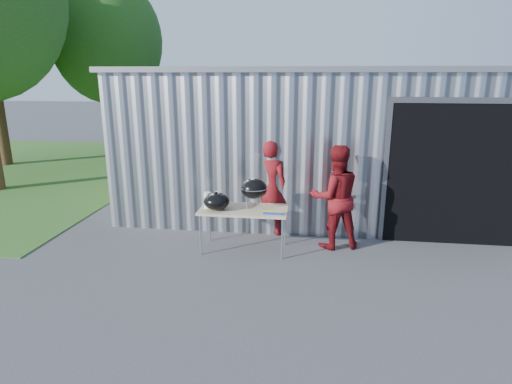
# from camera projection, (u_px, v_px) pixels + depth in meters

# --- Properties ---
(ground) EXTENTS (80.00, 80.00, 0.00)m
(ground) POSITION_uv_depth(u_px,v_px,m) (258.00, 273.00, 6.60)
(ground) COLOR #414143
(building) EXTENTS (8.20, 6.20, 3.10)m
(building) POSITION_uv_depth(u_px,v_px,m) (319.00, 135.00, 10.45)
(building) COLOR silver
(building) RESTS_ON ground
(grass_patch) EXTENTS (10.00, 12.00, 0.02)m
(grass_patch) POSITION_uv_depth(u_px,v_px,m) (0.00, 171.00, 13.48)
(grass_patch) COLOR #2D591E
(grass_patch) RESTS_ON ground
(tree_far) EXTENTS (3.80, 3.80, 6.29)m
(tree_far) POSITION_uv_depth(u_px,v_px,m) (107.00, 41.00, 14.94)
(tree_far) COLOR #442D19
(tree_far) RESTS_ON ground
(folding_table) EXTENTS (1.50, 0.75, 0.75)m
(folding_table) POSITION_uv_depth(u_px,v_px,m) (244.00, 211.00, 7.32)
(folding_table) COLOR tan
(folding_table) RESTS_ON ground
(kettle_grill) EXTENTS (0.46, 0.46, 0.94)m
(kettle_grill) POSITION_uv_depth(u_px,v_px,m) (254.00, 184.00, 7.24)
(kettle_grill) COLOR black
(kettle_grill) RESTS_ON folding_table
(grill_lid) EXTENTS (0.44, 0.44, 0.32)m
(grill_lid) POSITION_uv_depth(u_px,v_px,m) (217.00, 201.00, 7.23)
(grill_lid) COLOR black
(grill_lid) RESTS_ON folding_table
(paper_towels) EXTENTS (0.12, 0.12, 0.28)m
(paper_towels) POSITION_uv_depth(u_px,v_px,m) (208.00, 200.00, 7.30)
(paper_towels) COLOR white
(paper_towels) RESTS_ON folding_table
(white_tub) EXTENTS (0.20, 0.15, 0.10)m
(white_tub) POSITION_uv_depth(u_px,v_px,m) (215.00, 201.00, 7.59)
(white_tub) COLOR white
(white_tub) RESTS_ON folding_table
(foil_box) EXTENTS (0.32, 0.05, 0.06)m
(foil_box) POSITION_uv_depth(u_px,v_px,m) (273.00, 213.00, 6.99)
(foil_box) COLOR #1A39AE
(foil_box) RESTS_ON folding_table
(person_cook) EXTENTS (0.77, 0.64, 1.81)m
(person_cook) POSITION_uv_depth(u_px,v_px,m) (271.00, 187.00, 8.06)
(person_cook) COLOR maroon
(person_cook) RESTS_ON ground
(person_bystander) EXTENTS (1.03, 0.89, 1.82)m
(person_bystander) POSITION_uv_depth(u_px,v_px,m) (335.00, 197.00, 7.40)
(person_bystander) COLOR maroon
(person_bystander) RESTS_ON ground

